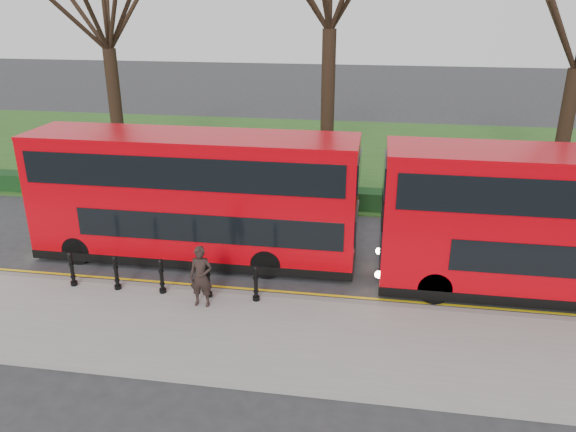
% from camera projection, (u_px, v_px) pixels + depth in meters
% --- Properties ---
extents(ground, '(120.00, 120.00, 0.00)m').
position_uv_depth(ground, '(228.00, 279.00, 17.15)').
color(ground, '#28282B').
rests_on(ground, ground).
extents(pavement, '(60.00, 4.00, 0.15)m').
position_uv_depth(pavement, '(198.00, 331.00, 14.36)').
color(pavement, gray).
rests_on(pavement, ground).
extents(kerb, '(60.00, 0.25, 0.16)m').
position_uv_depth(kerb, '(219.00, 293.00, 16.20)').
color(kerb, slate).
rests_on(kerb, ground).
extents(grass_verge, '(60.00, 18.00, 0.06)m').
position_uv_depth(grass_verge, '(298.00, 153.00, 30.93)').
color(grass_verge, '#264C19').
rests_on(grass_verge, ground).
extents(hedge, '(60.00, 0.90, 0.80)m').
position_uv_depth(hedge, '(270.00, 195.00, 23.26)').
color(hedge, black).
rests_on(hedge, ground).
extents(yellow_line_outer, '(60.00, 0.10, 0.01)m').
position_uv_depth(yellow_line_outer, '(222.00, 290.00, 16.50)').
color(yellow_line_outer, yellow).
rests_on(yellow_line_outer, ground).
extents(yellow_line_inner, '(60.00, 0.10, 0.01)m').
position_uv_depth(yellow_line_inner, '(224.00, 287.00, 16.69)').
color(yellow_line_inner, yellow).
rests_on(yellow_line_inner, ground).
extents(tree_left, '(6.86, 6.86, 10.72)m').
position_uv_depth(tree_left, '(104.00, 4.00, 24.71)').
color(tree_left, black).
rests_on(tree_left, ground).
extents(bollard_row, '(5.62, 0.15, 1.00)m').
position_uv_depth(bollard_row, '(162.00, 277.00, 15.90)').
color(bollard_row, black).
rests_on(bollard_row, pavement).
extents(bus_lead, '(10.39, 2.39, 4.13)m').
position_uv_depth(bus_lead, '(194.00, 198.00, 17.86)').
color(bus_lead, '#B9010B').
rests_on(bus_lead, ground).
extents(bus_rear, '(10.58, 2.43, 4.21)m').
position_uv_depth(bus_rear, '(575.00, 227.00, 15.50)').
color(bus_rear, '#B9010B').
rests_on(bus_rear, ground).
extents(pedestrian, '(0.64, 0.42, 1.74)m').
position_uv_depth(pedestrian, '(201.00, 277.00, 15.12)').
color(pedestrian, black).
rests_on(pedestrian, pavement).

